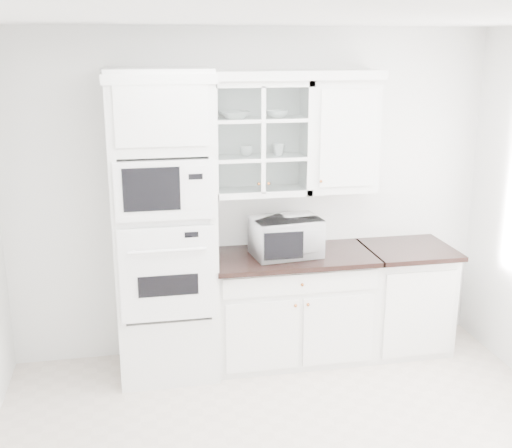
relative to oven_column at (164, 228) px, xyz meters
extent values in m
cube|color=white|center=(0.75, 0.32, 0.15)|extent=(4.00, 0.02, 2.70)
cube|color=white|center=(0.75, -1.42, 1.49)|extent=(4.00, 3.50, 0.02)
cube|color=white|center=(0.00, 0.01, 0.00)|extent=(0.76, 0.65, 2.40)
cube|color=white|center=(0.00, -0.33, -0.26)|extent=(0.70, 0.03, 0.72)
cube|color=black|center=(0.00, -0.35, -0.34)|extent=(0.44, 0.01, 0.16)
cube|color=white|center=(0.00, -0.33, 0.37)|extent=(0.70, 0.03, 0.43)
cube|color=black|center=(-0.09, -0.35, 0.39)|extent=(0.40, 0.01, 0.31)
cube|color=white|center=(1.03, 0.03, -0.76)|extent=(1.30, 0.60, 0.88)
cube|color=black|center=(1.03, 0.00, -0.30)|extent=(1.32, 0.67, 0.04)
cube|color=white|center=(2.03, 0.03, -0.76)|extent=(0.70, 0.60, 0.88)
cube|color=black|center=(2.03, 0.00, -0.30)|extent=(0.72, 0.67, 0.04)
cube|color=white|center=(0.78, 0.17, 0.65)|extent=(0.80, 0.33, 0.90)
cube|color=white|center=(0.78, 0.17, 0.50)|extent=(0.74, 0.29, 0.02)
cube|color=white|center=(0.78, 0.17, 0.80)|extent=(0.74, 0.29, 0.02)
cube|color=white|center=(1.46, 0.17, 0.65)|extent=(0.55, 0.33, 0.90)
cube|color=white|center=(0.68, 0.14, 1.14)|extent=(2.14, 0.38, 0.07)
imported|color=white|center=(0.97, 0.02, -0.13)|extent=(0.58, 0.50, 0.31)
imported|color=white|center=(0.58, 0.15, 0.84)|extent=(0.26, 0.26, 0.06)
imported|color=white|center=(0.92, 0.16, 0.84)|extent=(0.18, 0.18, 0.05)
imported|color=white|center=(0.68, 0.18, 0.55)|extent=(0.13, 0.13, 0.08)
imported|color=white|center=(0.93, 0.16, 0.56)|extent=(0.11, 0.11, 0.10)
camera|label=1|loc=(-0.21, -4.78, 1.37)|focal=45.00mm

